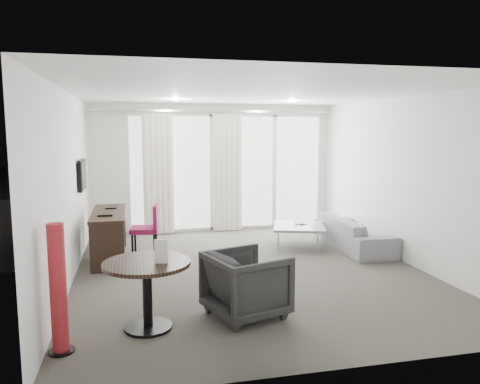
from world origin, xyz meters
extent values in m
cube|color=#46423C|center=(0.00, 0.00, 0.00)|extent=(5.00, 6.00, 0.00)
cube|color=white|center=(0.00, 0.00, 2.60)|extent=(5.00, 6.00, 0.00)
cube|color=silver|center=(-2.50, 0.00, 1.30)|extent=(0.00, 6.00, 2.60)
cube|color=silver|center=(2.50, 0.00, 1.30)|extent=(0.00, 6.00, 2.60)
cube|color=silver|center=(0.00, -3.00, 1.30)|extent=(5.00, 0.00, 2.60)
cylinder|color=#FFE0B2|center=(-0.90, 1.60, 2.59)|extent=(0.12, 0.12, 0.02)
cylinder|color=#FFE0B2|center=(1.20, 1.60, 2.59)|extent=(0.12, 0.12, 0.02)
cylinder|color=#A52127|center=(-2.36, -2.11, 0.62)|extent=(0.25, 0.25, 1.23)
imported|color=#242424|center=(-0.45, -1.65, 0.37)|extent=(1.01, 1.00, 0.73)
imported|color=gray|center=(2.11, 0.85, 0.27)|extent=(0.73, 1.88, 0.55)
cube|color=#4D4D50|center=(0.30, 4.50, -0.06)|extent=(5.60, 3.00, 0.12)
camera|label=1|loc=(-1.66, -6.55, 2.08)|focal=35.00mm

